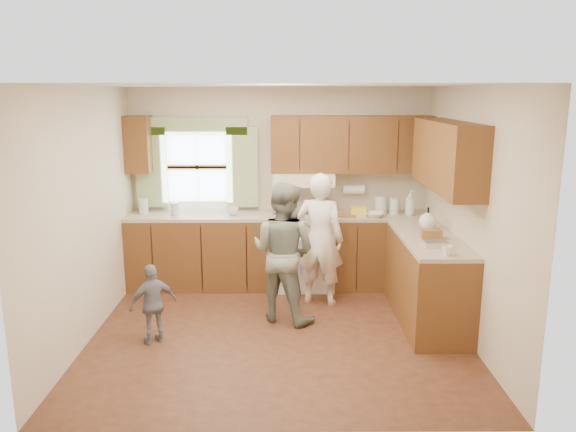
{
  "coord_description": "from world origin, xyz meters",
  "views": [
    {
      "loc": [
        0.06,
        -5.42,
        2.45
      ],
      "look_at": [
        0.1,
        0.4,
        1.15
      ],
      "focal_mm": 35.0,
      "sensor_mm": 36.0,
      "label": 1
    }
  ],
  "objects_px": {
    "woman_left": "(320,239)",
    "child": "(153,304)",
    "woman_right": "(283,252)",
    "stove": "(303,251)"
  },
  "relations": [
    {
      "from": "woman_left",
      "to": "woman_right",
      "type": "height_order",
      "value": "woman_left"
    },
    {
      "from": "woman_right",
      "to": "child",
      "type": "height_order",
      "value": "woman_right"
    },
    {
      "from": "woman_right",
      "to": "child",
      "type": "distance_m",
      "value": 1.45
    },
    {
      "from": "stove",
      "to": "child",
      "type": "xyz_separation_m",
      "value": [
        -1.53,
        -1.65,
        -0.06
      ]
    },
    {
      "from": "woman_left",
      "to": "child",
      "type": "bearing_deg",
      "value": 50.58
    },
    {
      "from": "woman_right",
      "to": "child",
      "type": "relative_size",
      "value": 1.89
    },
    {
      "from": "woman_right",
      "to": "stove",
      "type": "bearing_deg",
      "value": -75.09
    },
    {
      "from": "stove",
      "to": "child",
      "type": "relative_size",
      "value": 1.33
    },
    {
      "from": "stove",
      "to": "woman_left",
      "type": "height_order",
      "value": "woman_left"
    },
    {
      "from": "stove",
      "to": "woman_left",
      "type": "bearing_deg",
      "value": -73.81
    }
  ]
}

